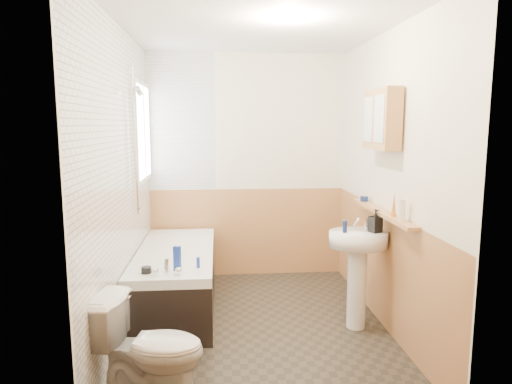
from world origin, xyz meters
TOP-DOWN VIEW (x-y plane):
  - floor at (0.00, 0.00)m, footprint 2.80×2.80m
  - ceiling at (0.00, 0.00)m, footprint 2.80×2.80m
  - wall_back at (0.00, 1.41)m, footprint 2.20×0.02m
  - wall_front at (0.00, -1.41)m, footprint 2.20×0.02m
  - wall_left at (-1.11, 0.00)m, footprint 0.02×2.80m
  - wall_right at (1.11, 0.00)m, footprint 0.02×2.80m
  - wainscot_right at (1.09, 0.00)m, footprint 0.01×2.80m
  - wainscot_front at (0.00, -1.39)m, footprint 2.20×0.01m
  - wainscot_back at (0.00, 1.39)m, footprint 2.20×0.01m
  - tile_cladding_left at (-1.09, 0.00)m, footprint 0.01×2.80m
  - tile_return_back at (-0.73, 1.39)m, footprint 0.75×0.01m
  - window at (-1.06, 0.95)m, footprint 0.03×0.79m
  - bathtub at (-0.73, 0.49)m, footprint 0.70×1.70m
  - shower_riser at (-1.04, 0.39)m, footprint 0.11×0.09m
  - toilet at (-0.76, -1.00)m, footprint 0.75×0.51m
  - sink at (0.84, -0.09)m, footprint 0.49×0.40m
  - pine_shelf at (1.04, -0.07)m, footprint 0.10×1.28m
  - medicine_cabinet at (1.01, -0.05)m, footprint 0.14×0.55m
  - foam_can at (1.04, -0.48)m, footprint 0.06×0.06m
  - green_bottle at (1.04, -0.32)m, footprint 0.05×0.05m
  - black_jar at (1.04, 0.40)m, footprint 0.09×0.09m
  - soap_bottle at (0.97, -0.13)m, footprint 0.15×0.21m
  - clear_bottle at (0.71, -0.12)m, footprint 0.05×0.05m
  - blue_gel at (-0.66, -0.15)m, footprint 0.06×0.05m
  - cream_jar at (-0.90, -0.18)m, footprint 0.08×0.08m
  - orange_bottle at (-0.50, -0.08)m, footprint 0.04×0.04m

SIDE VIEW (x-z plane):
  - floor at x=0.00m, z-range 0.00..0.00m
  - bathtub at x=-0.73m, z-range -0.06..0.64m
  - toilet at x=-0.76m, z-range 0.00..0.67m
  - wainscot_right at x=1.09m, z-range 0.00..1.00m
  - wainscot_front at x=0.00m, z-range 0.00..1.00m
  - wainscot_back at x=0.00m, z-range 0.00..1.00m
  - cream_jar at x=-0.90m, z-range 0.56..0.61m
  - sink at x=0.84m, z-range 0.12..1.08m
  - orange_bottle at x=-0.50m, z-range 0.56..0.65m
  - blue_gel at x=-0.66m, z-range 0.56..0.76m
  - soap_bottle at x=0.97m, z-range 0.84..0.93m
  - clear_bottle at x=0.71m, z-range 0.84..0.94m
  - pine_shelf at x=1.04m, z-range 0.98..1.01m
  - black_jar at x=1.04m, z-range 1.01..1.06m
  - foam_can at x=1.04m, z-range 1.01..1.18m
  - green_bottle at x=1.04m, z-range 1.01..1.20m
  - wall_back at x=0.00m, z-range 0.00..2.50m
  - wall_front at x=0.00m, z-range 0.00..2.50m
  - wall_left at x=-1.11m, z-range 0.00..2.50m
  - wall_right at x=1.11m, z-range 0.00..2.50m
  - tile_cladding_left at x=-1.09m, z-range 0.00..2.50m
  - window at x=-1.06m, z-range 1.15..2.15m
  - shower_riser at x=-1.04m, z-range 1.03..2.34m
  - tile_return_back at x=-0.73m, z-range 1.00..2.50m
  - medicine_cabinet at x=1.01m, z-range 1.52..2.01m
  - ceiling at x=0.00m, z-range 2.50..2.50m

